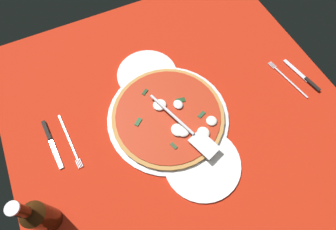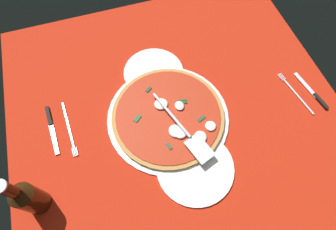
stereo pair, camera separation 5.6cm
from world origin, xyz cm
name	(u,v)px [view 1 (the left image)]	position (x,y,z in cm)	size (l,w,h in cm)	color
ground_plane	(177,114)	(0.00, 0.00, -0.40)	(113.87, 113.87, 0.80)	#B5220F
checker_pattern	(177,114)	(0.00, 0.00, 0.05)	(113.87, 113.87, 0.10)	white
pizza_pan	(168,117)	(0.01, 3.53, 0.55)	(41.57, 41.57, 0.91)	silver
dinner_plate_left	(202,164)	(-19.58, 0.84, 0.60)	(24.44, 24.44, 1.00)	white
dinner_plate_right	(147,74)	(19.39, 3.01, 0.60)	(22.24, 22.24, 1.00)	white
pizza	(169,116)	(-0.20, 3.37, 1.79)	(38.30, 38.30, 2.60)	#BC8241
pizza_server	(185,127)	(-7.25, 0.69, 3.95)	(28.65, 12.71, 1.00)	silver
place_setting_near	(296,79)	(-6.11, -46.07, 0.46)	(19.78, 14.95, 1.40)	silver
place_setting_far	(60,141)	(7.41, 39.52, 0.46)	(20.96, 13.09, 1.40)	white
beer_bottle	(39,216)	(-15.56, 48.33, 8.97)	(6.75, 6.75, 22.75)	#331B09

